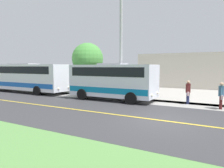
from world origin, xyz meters
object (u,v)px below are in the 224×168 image
Objects in this scene: shuttle_bus_front at (113,80)px; street_light_pole at (120,41)px; tree_curbside at (88,59)px; transit_bus_rear at (24,76)px; pedestrian_with_bags at (221,95)px; pedestrian_waiting at (188,91)px.

shuttle_bus_front is 3.15m from street_light_pole.
shuttle_bus_front is 1.39× the size of tree_curbside.
shuttle_bus_front is 10.87m from transit_bus_rear.
shuttle_bus_front is 7.89m from pedestrian_with_bags.
pedestrian_with_bags is 8.27m from street_light_pole.
tree_curbside reaches higher than shuttle_bus_front.
pedestrian_waiting is at bearing 100.77° from shuttle_bus_front.
pedestrian_with_bags is 2.35m from pedestrian_waiting.
tree_curbside reaches higher than transit_bus_rear.
tree_curbside is at bearing -99.93° from pedestrian_waiting.
pedestrian_with_bags reaches higher than pedestrian_waiting.
pedestrian_waiting is 0.33× the size of tree_curbside.
street_light_pole is (-0.36, 0.51, 3.09)m from shuttle_bus_front.
street_light_pole is 5.78m from tree_curbside.
street_light_pole reaches higher than pedestrian_with_bags.
tree_curbside is (-2.71, -12.40, 2.59)m from pedestrian_with_bags.
shuttle_bus_front is at bearing -54.89° from street_light_pole.
pedestrian_with_bags is at bearing 91.18° from shuttle_bus_front.
street_light_pole reaches higher than pedestrian_waiting.
pedestrian_waiting is (-1.08, 5.69, -0.72)m from shuttle_bus_front.
pedestrian_waiting is at bearing 97.94° from street_light_pole.
tree_curbside is at bearing -116.44° from street_light_pole.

